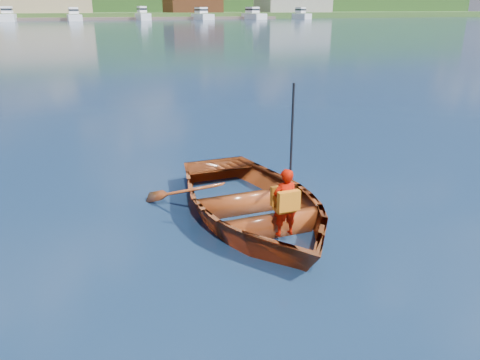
{
  "coord_description": "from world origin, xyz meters",
  "views": [
    {
      "loc": [
        -3.89,
        -6.41,
        3.33
      ],
      "look_at": [
        -1.3,
        0.19,
        0.72
      ],
      "focal_mm": 35.0,
      "sensor_mm": 36.0,
      "label": 1
    }
  ],
  "objects_px": {
    "dock": "(21,19)",
    "marina_yachts": "(91,16)",
    "child_paddler": "(285,201)",
    "rowboat": "(252,202)"
  },
  "relations": [
    {
      "from": "rowboat",
      "to": "dock",
      "type": "xyz_separation_m",
      "value": [
        -9.63,
        147.81,
        0.1
      ]
    },
    {
      "from": "dock",
      "to": "marina_yachts",
      "type": "relative_size",
      "value": 1.11
    },
    {
      "from": "dock",
      "to": "marina_yachts",
      "type": "xyz_separation_m",
      "value": [
        18.86,
        -4.67,
        0.97
      ]
    },
    {
      "from": "rowboat",
      "to": "marina_yachts",
      "type": "relative_size",
      "value": 0.03
    },
    {
      "from": "rowboat",
      "to": "dock",
      "type": "height_order",
      "value": "dock"
    },
    {
      "from": "dock",
      "to": "marina_yachts",
      "type": "height_order",
      "value": "marina_yachts"
    },
    {
      "from": "child_paddler",
      "to": "rowboat",
      "type": "bearing_deg",
      "value": 99.46
    },
    {
      "from": "rowboat",
      "to": "marina_yachts",
      "type": "distance_m",
      "value": 143.44
    },
    {
      "from": "child_paddler",
      "to": "marina_yachts",
      "type": "bearing_deg",
      "value": 86.39
    },
    {
      "from": "child_paddler",
      "to": "marina_yachts",
      "type": "xyz_separation_m",
      "value": [
        9.08,
        144.03,
        0.72
      ]
    }
  ]
}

